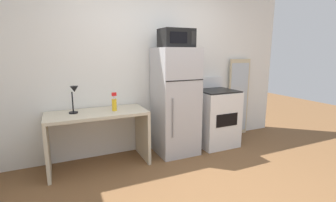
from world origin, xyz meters
name	(u,v)px	position (x,y,z in m)	size (l,w,h in m)	color
ground_plane	(207,202)	(0.00, 0.00, 0.00)	(12.00, 12.00, 0.00)	brown
wall_back_white	(148,67)	(0.00, 1.70, 1.30)	(5.00, 0.10, 2.60)	white
desk	(98,128)	(-0.86, 1.34, 0.53)	(1.29, 0.58, 0.75)	beige
desk_lamp	(74,95)	(-1.12, 1.38, 0.99)	(0.14, 0.12, 0.35)	black
spray_bottle	(114,104)	(-0.64, 1.31, 0.85)	(0.06, 0.06, 0.25)	yellow
refrigerator	(175,102)	(0.29, 1.33, 0.79)	(0.59, 0.62, 1.59)	#B7B7BC
microwave	(176,38)	(0.29, 1.31, 1.72)	(0.46, 0.35, 0.26)	black
oven_range	(215,117)	(1.03, 1.33, 0.47)	(0.62, 0.61, 1.10)	white
leaning_mirror	(238,98)	(1.71, 1.59, 0.70)	(0.44, 0.03, 1.40)	#C6B793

